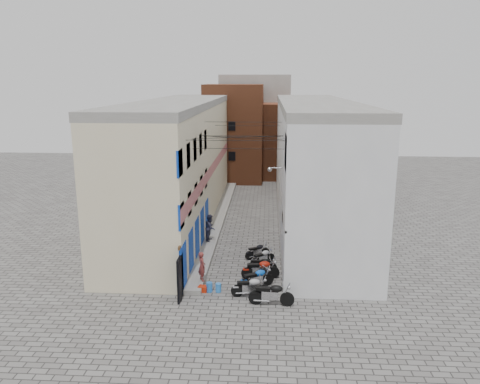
% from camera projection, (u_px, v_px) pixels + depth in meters
% --- Properties ---
extents(ground, '(90.00, 90.00, 0.00)m').
position_uv_depth(ground, '(233.00, 297.00, 23.12)').
color(ground, '#5E5B59').
rests_on(ground, ground).
extents(plinth, '(0.90, 26.00, 0.25)m').
position_uv_depth(plinth, '(219.00, 218.00, 35.83)').
color(plinth, gray).
rests_on(plinth, ground).
extents(building_left, '(5.10, 27.00, 9.00)m').
position_uv_depth(building_left, '(180.00, 161.00, 34.93)').
color(building_left, beige).
rests_on(building_left, ground).
extents(building_right, '(5.94, 26.00, 9.00)m').
position_uv_depth(building_right, '(314.00, 163.00, 34.37)').
color(building_right, silver).
rests_on(building_right, ground).
extents(building_far_brick_left, '(6.00, 6.00, 10.00)m').
position_uv_depth(building_far_brick_left, '(234.00, 133.00, 49.24)').
color(building_far_brick_left, brown).
rests_on(building_far_brick_left, ground).
extents(building_far_brick_right, '(5.00, 6.00, 8.00)m').
position_uv_depth(building_far_brick_right, '(281.00, 140.00, 51.11)').
color(building_far_brick_right, brown).
rests_on(building_far_brick_right, ground).
extents(building_far_concrete, '(8.00, 5.00, 11.00)m').
position_uv_depth(building_far_concrete, '(255.00, 123.00, 54.82)').
color(building_far_concrete, gray).
rests_on(building_far_concrete, ground).
extents(far_shopfront, '(2.00, 0.30, 2.40)m').
position_uv_depth(far_shopfront, '(252.00, 174.00, 47.29)').
color(far_shopfront, black).
rests_on(far_shopfront, ground).
extents(overhead_wires, '(5.80, 13.02, 1.32)m').
position_uv_depth(overhead_wires, '(242.00, 135.00, 28.87)').
color(overhead_wires, black).
rests_on(overhead_wires, ground).
extents(motorcycle_a, '(2.22, 0.83, 1.26)m').
position_uv_depth(motorcycle_a, '(271.00, 293.00, 22.11)').
color(motorcycle_a, black).
rests_on(motorcycle_a, ground).
extents(motorcycle_b, '(1.97, 0.81, 1.11)m').
position_uv_depth(motorcycle_b, '(250.00, 286.00, 23.04)').
color(motorcycle_b, '#9B9B9F').
rests_on(motorcycle_b, ground).
extents(motorcycle_c, '(2.01, 1.51, 1.13)m').
position_uv_depth(motorcycle_c, '(257.00, 277.00, 24.01)').
color(motorcycle_c, blue).
rests_on(motorcycle_c, ground).
extents(motorcycle_d, '(2.15, 0.94, 1.20)m').
position_uv_depth(motorcycle_d, '(260.00, 268.00, 25.08)').
color(motorcycle_d, '#9C180B').
rests_on(motorcycle_d, ground).
extents(motorcycle_e, '(1.69, 0.56, 0.97)m').
position_uv_depth(motorcycle_e, '(262.00, 264.00, 25.97)').
color(motorcycle_e, black).
rests_on(motorcycle_e, ground).
extents(motorcycle_f, '(1.66, 1.56, 1.00)m').
position_uv_depth(motorcycle_f, '(263.00, 256.00, 27.01)').
color(motorcycle_f, '#ABABB0').
rests_on(motorcycle_f, ground).
extents(motorcycle_g, '(1.68, 1.42, 0.98)m').
position_uv_depth(motorcycle_g, '(257.00, 250.00, 28.05)').
color(motorcycle_g, black).
rests_on(motorcycle_g, ground).
extents(person_a, '(0.60, 0.68, 1.56)m').
position_uv_depth(person_a, '(202.00, 266.00, 24.22)').
color(person_a, brown).
rests_on(person_a, plinth).
extents(person_b, '(0.77, 0.93, 1.74)m').
position_uv_depth(person_b, '(210.00, 228.00, 30.30)').
color(person_b, '#2C2D42').
rests_on(person_b, plinth).
extents(water_jug_near, '(0.38, 0.38, 0.45)m').
position_uv_depth(water_jug_near, '(218.00, 288.00, 23.60)').
color(water_jug_near, '#2B7BD9').
rests_on(water_jug_near, ground).
extents(water_jug_far, '(0.38, 0.38, 0.49)m').
position_uv_depth(water_jug_far, '(209.00, 287.00, 23.62)').
color(water_jug_far, blue).
rests_on(water_jug_far, ground).
extents(red_crate, '(0.53, 0.45, 0.29)m').
position_uv_depth(red_crate, '(203.00, 289.00, 23.66)').
color(red_crate, red).
rests_on(red_crate, ground).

